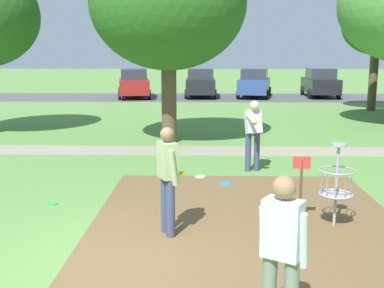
# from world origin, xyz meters

# --- Properties ---
(ground_plane) EXTENTS (160.00, 160.00, 0.00)m
(ground_plane) POSITION_xyz_m (0.00, 0.00, 0.00)
(ground_plane) COLOR #5B8942
(dirt_tee_pad) EXTENTS (5.21, 5.48, 0.01)m
(dirt_tee_pad) POSITION_xyz_m (1.92, 1.82, 0.00)
(dirt_tee_pad) COLOR brown
(dirt_tee_pad) RESTS_ON ground
(disc_golf_basket) EXTENTS (0.98, 0.58, 1.39)m
(disc_golf_basket) POSITION_xyz_m (3.30, 1.44, 0.75)
(disc_golf_basket) COLOR #9E9EA3
(disc_golf_basket) RESTS_ON ground
(player_foreground_watching) EXTENTS (0.44, 1.17, 1.71)m
(player_foreground_watching) POSITION_xyz_m (2.38, 5.06, 0.99)
(player_foreground_watching) COLOR #384260
(player_foreground_watching) RESTS_ON ground
(player_throwing) EXTENTS (0.49, 0.45, 1.71)m
(player_throwing) POSITION_xyz_m (1.94, -1.78, 0.97)
(player_throwing) COLOR slate
(player_throwing) RESTS_ON ground
(player_waiting_right) EXTENTS (0.45, 0.49, 1.71)m
(player_waiting_right) POSITION_xyz_m (0.65, 1.01, 0.97)
(player_waiting_right) COLOR #384260
(player_waiting_right) RESTS_ON ground
(frisbee_near_basket) EXTENTS (0.24, 0.24, 0.02)m
(frisbee_near_basket) POSITION_xyz_m (1.12, 4.45, 0.01)
(frisbee_near_basket) COLOR white
(frisbee_near_basket) RESTS_ON ground
(frisbee_by_tee) EXTENTS (0.21, 0.21, 0.02)m
(frisbee_by_tee) POSITION_xyz_m (-1.67, 2.42, 0.01)
(frisbee_by_tee) COLOR green
(frisbee_by_tee) RESTS_ON ground
(frisbee_mid_grass) EXTENTS (0.21, 0.21, 0.02)m
(frisbee_mid_grass) POSITION_xyz_m (2.57, 5.75, 0.01)
(frisbee_mid_grass) COLOR red
(frisbee_mid_grass) RESTS_ON ground
(frisbee_far_left) EXTENTS (0.25, 0.25, 0.02)m
(frisbee_far_left) POSITION_xyz_m (1.68, 3.84, 0.01)
(frisbee_far_left) COLOR #1E93DB
(frisbee_far_left) RESTS_ON ground
(tree_near_right) EXTENTS (4.77, 4.77, 6.33)m
(tree_near_right) POSITION_xyz_m (0.10, 8.68, 4.28)
(tree_near_right) COLOR brown
(tree_near_right) RESTS_ON ground
(tree_mid_right) EXTENTS (3.32, 3.32, 5.55)m
(tree_mid_right) POSITION_xyz_m (9.53, 17.33, 4.10)
(tree_mid_right) COLOR brown
(tree_mid_right) RESTS_ON ground
(parking_lot_strip) EXTENTS (36.00, 6.00, 0.01)m
(parking_lot_strip) POSITION_xyz_m (0.00, 24.10, 0.00)
(parking_lot_strip) COLOR #4C4C51
(parking_lot_strip) RESTS_ON ground
(parked_car_leftmost) EXTENTS (2.50, 4.45, 1.84)m
(parked_car_leftmost) POSITION_xyz_m (-3.29, 23.76, 0.92)
(parked_car_leftmost) COLOR maroon
(parked_car_leftmost) RESTS_ON ground
(parked_car_center_left) EXTENTS (2.01, 4.22, 1.84)m
(parked_car_center_left) POSITION_xyz_m (0.97, 24.31, 0.92)
(parked_car_center_left) COLOR black
(parked_car_center_left) RESTS_ON ground
(parked_car_center_right) EXTENTS (2.56, 4.46, 1.84)m
(parked_car_center_right) POSITION_xyz_m (4.45, 24.28, 0.92)
(parked_car_center_right) COLOR #2D4784
(parked_car_center_right) RESTS_ON ground
(parked_car_rightmost) EXTENTS (2.09, 4.26, 1.84)m
(parked_car_rightmost) POSITION_xyz_m (8.75, 24.61, 0.92)
(parked_car_rightmost) COLOR black
(parked_car_rightmost) RESTS_ON ground
(gravel_path) EXTENTS (40.00, 1.33, 0.00)m
(gravel_path) POSITION_xyz_m (0.00, 7.40, 0.00)
(gravel_path) COLOR gray
(gravel_path) RESTS_ON ground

